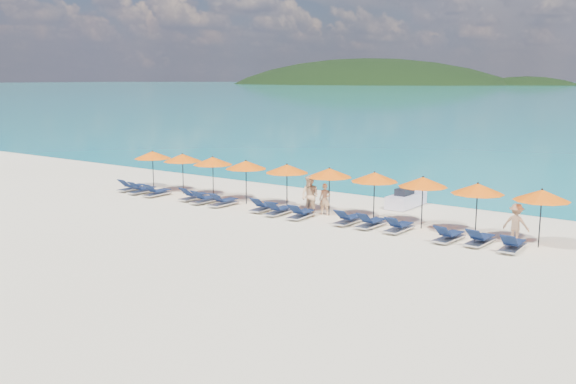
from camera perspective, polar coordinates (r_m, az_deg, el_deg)
The scene contains 32 objects.
ground at distance 27.23m, azimuth -3.74°, elevation -3.38°, with size 1400.00×1400.00×0.00m, color beige.
headland_main at distance 645.27m, azimuth 6.73°, elevation 6.11°, with size 374.00×242.00×126.50m.
headland_small at distance 605.24m, azimuth 20.20°, elevation 5.58°, with size 162.00×126.00×85.50m.
jetski at distance 32.42m, azimuth 10.44°, elevation -0.63°, with size 1.02×2.69×0.96m.
beachgoer_a at distance 29.97m, azimuth 3.29°, elevation -0.67°, with size 0.54×0.36×1.49m, color tan.
beachgoer_b at distance 29.66m, azimuth 1.96°, elevation -0.38°, with size 0.92×0.53×1.90m, color tan.
beachgoer_c at distance 26.39m, azimuth 19.61°, elevation -2.65°, with size 1.01×0.47×1.56m, color tan.
umbrella_0 at distance 37.36m, azimuth -11.95°, elevation 3.25°, with size 2.10×2.10×2.28m.
umbrella_1 at distance 35.72m, azimuth -9.36°, elevation 3.02°, with size 2.10×2.10×2.28m.
umbrella_2 at distance 34.11m, azimuth -6.71°, elevation 2.76°, with size 2.10×2.10×2.28m.
umbrella_3 at distance 32.43m, azimuth -3.76°, elevation 2.43°, with size 2.10×2.10×2.28m.
umbrella_4 at distance 30.97m, azimuth -0.10°, elevation 2.08°, with size 2.10×2.10×2.28m.
umbrella_5 at distance 29.72m, azimuth 3.70°, elevation 1.72°, with size 2.10×2.10×2.28m.
umbrella_6 at distance 28.63m, azimuth 7.70°, elevation 1.33°, with size 2.10×2.10×2.28m.
umbrella_7 at distance 27.63m, azimuth 11.91°, elevation 0.89°, with size 2.10×2.10×2.28m.
umbrella_8 at distance 26.49m, azimuth 16.50°, elevation 0.29°, with size 2.10×2.10×2.28m.
umbrella_9 at distance 25.79m, azimuth 21.64°, elevation -0.26°, with size 2.10×2.10×2.28m.
lounger_0 at distance 37.45m, azimuth -13.75°, elevation 0.43°, with size 0.69×1.72×0.66m.
lounger_1 at distance 36.45m, azimuth -12.85°, elevation 0.21°, with size 0.64×1.71×0.66m.
lounger_2 at distance 35.45m, azimuth -11.59°, elevation -0.01°, with size 0.67×1.72×0.66m.
lounger_3 at distance 33.94m, azimuth -8.40°, elevation -0.36°, with size 0.67×1.72×0.66m.
lounger_4 at distance 33.03m, azimuth -7.37°, elevation -0.63°, with size 0.75×1.74×0.66m.
lounger_5 at distance 32.21m, azimuth -5.75°, elevation -0.87°, with size 0.64×1.71×0.66m.
lounger_6 at distance 30.85m, azimuth -2.16°, elevation -1.31°, with size 0.69×1.73×0.66m.
lounger_7 at distance 30.00m, azimuth -0.84°, elevation -1.64°, with size 0.70×1.73×0.66m.
lounger_8 at distance 29.25m, azimuth 1.18°, elevation -1.94°, with size 0.76×1.75×0.66m.
lounger_9 at distance 28.23m, azimuth 5.38°, elevation -2.43°, with size 0.67×1.72×0.66m.
lounger_10 at distance 27.69m, azimuth 7.39°, elevation -2.72°, with size 0.73×1.74×0.66m.
lounger_11 at distance 27.09m, azimuth 9.83°, elevation -3.07°, with size 0.66×1.72×0.66m.
lounger_12 at distance 25.94m, azimuth 14.09°, elevation -3.82°, with size 0.78×1.75×0.66m.
lounger_13 at distance 25.72m, azimuth 16.69°, elevation -4.06°, with size 0.73×1.74×0.66m.
lounger_14 at distance 25.24m, azimuth 19.33°, elevation -4.48°, with size 0.68×1.72×0.66m.
Camera 1 is at (17.04, -20.27, 6.34)m, focal length 40.00 mm.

